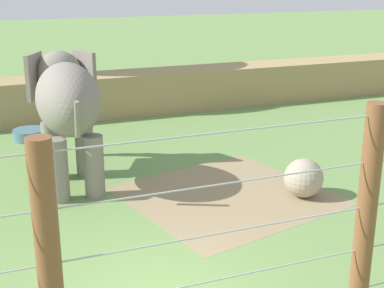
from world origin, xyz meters
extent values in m
cube|color=#937F5B|center=(3.00, 3.73, 0.00)|extent=(5.54, 5.42, 0.01)
cube|color=tan|center=(0.00, 12.84, 0.80)|extent=(36.00, 1.80, 1.60)
cylinder|color=gray|center=(-0.88, 6.55, 0.79)|extent=(0.50, 0.50, 1.58)
cylinder|color=gray|center=(-0.01, 6.51, 0.79)|extent=(0.50, 0.50, 1.58)
cylinder|color=gray|center=(-0.95, 4.94, 0.79)|extent=(0.50, 0.50, 1.58)
cylinder|color=gray|center=(-0.08, 4.90, 0.79)|extent=(0.50, 0.50, 1.58)
ellipsoid|color=gray|center=(-0.48, 5.72, 2.34)|extent=(1.70, 2.99, 1.80)
ellipsoid|color=gray|center=(-0.40, 7.56, 2.66)|extent=(1.28, 1.17, 1.30)
cube|color=gray|center=(-1.08, 7.47, 2.66)|extent=(0.57, 0.95, 1.24)
cube|color=gray|center=(0.27, 7.42, 2.66)|extent=(0.49, 0.98, 1.24)
cylinder|color=gray|center=(-0.38, 8.04, 2.19)|extent=(0.38, 0.56, 0.71)
cylinder|color=gray|center=(-0.38, 8.18, 1.70)|extent=(0.31, 0.41, 0.66)
cylinder|color=gray|center=(-0.37, 8.27, 1.23)|extent=(0.24, 0.24, 0.62)
cylinder|color=gray|center=(-0.55, 4.09, 2.23)|extent=(0.13, 0.35, 0.90)
sphere|color=tan|center=(4.74, 3.01, 0.49)|extent=(0.98, 0.98, 0.98)
cylinder|color=brown|center=(1.99, -2.61, 1.93)|extent=(0.26, 0.26, 3.86)
cylinder|color=#B7B7BC|center=(0.00, -2.61, 1.90)|extent=(11.76, 0.02, 0.02)
cylinder|color=#B7B7BC|center=(0.00, -2.61, 2.50)|extent=(11.76, 0.02, 0.02)
cylinder|color=#B7B7BC|center=(0.00, -2.61, 3.11)|extent=(11.76, 0.02, 0.02)
cylinder|color=#B7B7BC|center=(0.00, -2.61, 3.71)|extent=(11.76, 0.02, 0.02)
cylinder|color=slate|center=(-1.14, 10.50, 0.17)|extent=(1.10, 1.10, 0.35)
cylinder|color=#38607A|center=(-1.14, 10.50, 0.32)|extent=(1.01, 1.01, 0.02)
camera|label=1|loc=(-2.42, -7.77, 5.37)|focal=51.15mm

